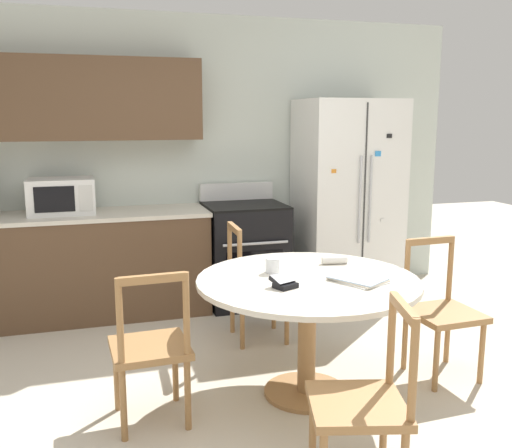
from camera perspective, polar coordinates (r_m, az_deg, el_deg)
ground_plane at (r=3.27m, az=2.82°, el=-20.55°), size 14.00×14.00×0.00m
back_wall at (r=5.27m, az=-9.73°, el=7.87°), size 5.20×0.44×2.60m
kitchen_counter at (r=5.08m, az=-17.72°, el=-4.02°), size 2.27×0.64×0.90m
refrigerator at (r=5.46m, az=9.07°, el=2.46°), size 0.90×0.73×1.85m
oven_range at (r=5.23m, az=-1.13°, el=-2.89°), size 0.70×0.68×1.08m
microwave at (r=5.00m, az=-18.86°, el=2.67°), size 0.53×0.39×0.29m
dining_table at (r=3.47m, az=5.18°, el=-7.40°), size 1.34×1.34×0.74m
dining_chair_left at (r=3.27m, az=-10.51°, el=-12.19°), size 0.44×0.44×0.90m
dining_chair_right at (r=3.97m, az=18.05°, el=-8.35°), size 0.44×0.44×0.90m
dining_chair_far at (r=4.37m, az=-0.09°, el=-6.07°), size 0.43×0.43×0.90m
dining_chair_near at (r=2.71m, az=10.71°, el=-17.27°), size 0.52×0.52×0.90m
candle_glass at (r=3.54m, az=1.67°, el=-4.24°), size 0.09×0.09×0.09m
folded_napkin at (r=3.77m, az=7.84°, el=-3.59°), size 0.17×0.08×0.05m
wallet at (r=3.24m, az=2.79°, el=-5.88°), size 0.16×0.16×0.07m
mail_stack at (r=3.41m, az=10.15°, el=-5.46°), size 0.34×0.37×0.02m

